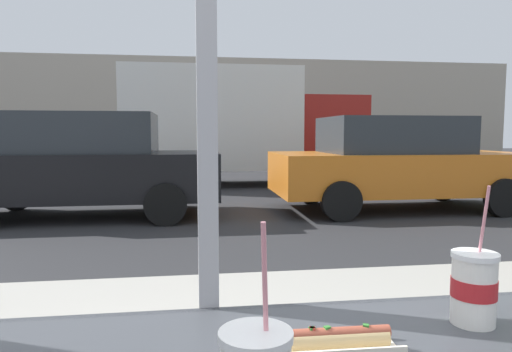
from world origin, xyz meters
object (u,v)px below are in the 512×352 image
at_px(soda_cup_right, 474,287).
at_px(parked_car_black, 83,165).
at_px(parked_car_orange, 397,163).
at_px(box_truck, 238,124).
at_px(hotdog_tray_far, 331,341).

bearing_deg(soda_cup_right, parked_car_black, 109.09).
xyz_separation_m(soda_cup_right, parked_car_orange, (3.03, 6.88, -0.18)).
height_order(parked_car_orange, box_truck, box_truck).
distance_m(soda_cup_right, parked_car_orange, 7.52).
bearing_deg(parked_car_black, soda_cup_right, -70.91).
height_order(parked_car_black, parked_car_orange, parked_car_black).
bearing_deg(parked_car_orange, hotdog_tray_far, -116.00).
xyz_separation_m(parked_car_orange, box_truck, (-2.42, 4.46, 0.79)).
xyz_separation_m(parked_car_black, parked_car_orange, (5.41, -0.00, -0.02)).
distance_m(hotdog_tray_far, parked_car_black, 7.25).
bearing_deg(parked_car_black, hotdog_tray_far, -73.87).
bearing_deg(soda_cup_right, hotdog_tray_far, -166.11).
bearing_deg(parked_car_orange, parked_car_black, 180.00).
bearing_deg(parked_car_orange, box_truck, 118.44).
bearing_deg(hotdog_tray_far, parked_car_orange, 64.00).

